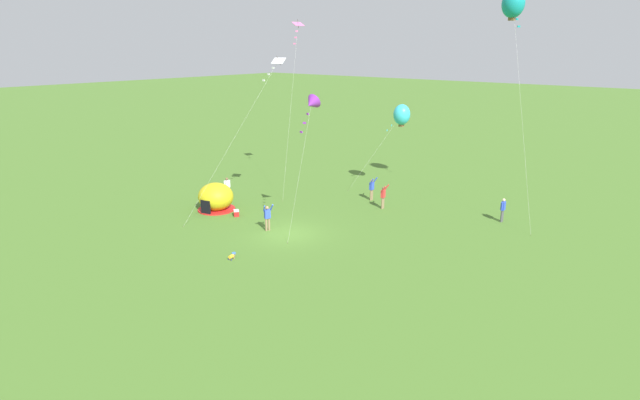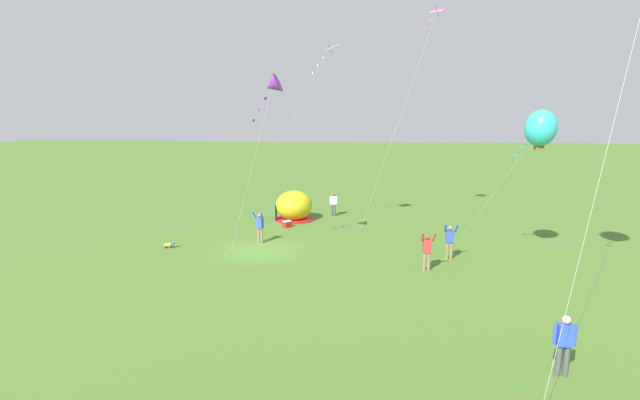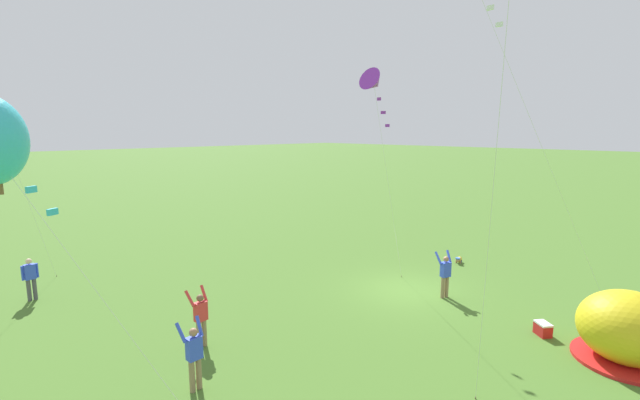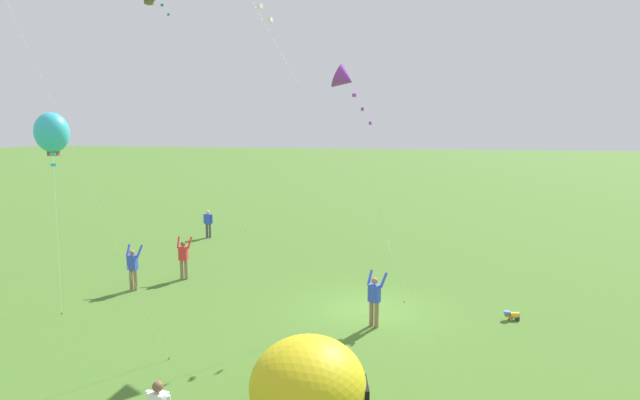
# 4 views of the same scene
# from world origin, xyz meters

# --- Properties ---
(ground_plane) EXTENTS (300.00, 300.00, 0.00)m
(ground_plane) POSITION_xyz_m (0.00, 0.00, 0.00)
(ground_plane) COLOR #477028
(popup_tent) EXTENTS (2.81, 2.81, 2.10)m
(popup_tent) POSITION_xyz_m (-7.67, 0.23, 1.00)
(popup_tent) COLOR gold
(popup_tent) RESTS_ON ground
(cooler_box) EXTENTS (0.64, 0.61, 0.44)m
(cooler_box) POSITION_xyz_m (-5.42, 0.25, 0.22)
(cooler_box) COLOR red
(cooler_box) RESTS_ON ground
(toddler_crawling) EXTENTS (0.33, 0.55, 0.32)m
(toddler_crawling) POSITION_xyz_m (0.26, -5.07, 0.18)
(toddler_crawling) COLOR gold
(toddler_crawling) RESTS_ON ground
(person_arms_raised) EXTENTS (0.52, 0.68, 1.89)m
(person_arms_raised) POSITION_xyz_m (1.91, 8.59, 1.00)
(person_arms_raised) COLOR #8C7251
(person_arms_raised) RESTS_ON ground
(person_strolling) EXTENTS (0.25, 0.59, 1.72)m
(person_strolling) POSITION_xyz_m (10.05, 11.41, 0.96)
(person_strolling) COLOR #4C4C51
(person_strolling) RESTS_ON ground
(person_far_back) EXTENTS (0.48, 0.68, 1.89)m
(person_far_back) POSITION_xyz_m (0.00, 9.86, 1.00)
(person_far_back) COLOR #8C7251
(person_far_back) RESTS_ON ground
(person_flying_kite) EXTENTS (0.62, 0.71, 1.89)m
(person_flying_kite) POSITION_xyz_m (-1.48, -0.42, 1.00)
(person_flying_kite) COLOR #8C7251
(person_flying_kite) RESTS_ON ground
(kite_purple) EXTENTS (0.96, 2.92, 9.11)m
(kite_purple) POSITION_xyz_m (1.11, 1.15, 8.53)
(kite_purple) COLOR silver
(kite_purple) RESTS_ON ground
(kite_cyan) EXTENTS (4.03, 3.52, 7.38)m
(kite_cyan) POSITION_xyz_m (0.26, 13.59, 6.52)
(kite_cyan) COLOR silver
(kite_cyan) RESTS_ON ground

